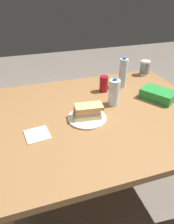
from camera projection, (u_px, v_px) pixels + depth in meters
ground_plane at (98, 186)px, 1.79m from camera, size 8.00×8.00×0.00m
dining_table at (101, 122)px, 1.43m from camera, size 1.43×1.14×0.76m
paper_plate at (87, 118)px, 1.31m from camera, size 0.24×0.24×0.01m
sandwich at (88, 111)px, 1.28m from camera, size 0.19×0.11×0.08m
soda_can_red at (104, 84)px, 1.60m from camera, size 0.07×0.07×0.12m
chip_bag at (158, 94)px, 1.51m from camera, size 0.25×0.27×0.07m
water_bottle_tall at (123, 73)px, 1.64m from camera, size 0.06×0.06×0.24m
plastic_cup_stack at (145, 68)px, 1.88m from camera, size 0.08×0.08×0.13m
water_bottle_spare at (114, 93)px, 1.41m from camera, size 0.08×0.08×0.20m
paper_napkin at (37, 135)px, 1.17m from camera, size 0.14×0.14×0.01m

